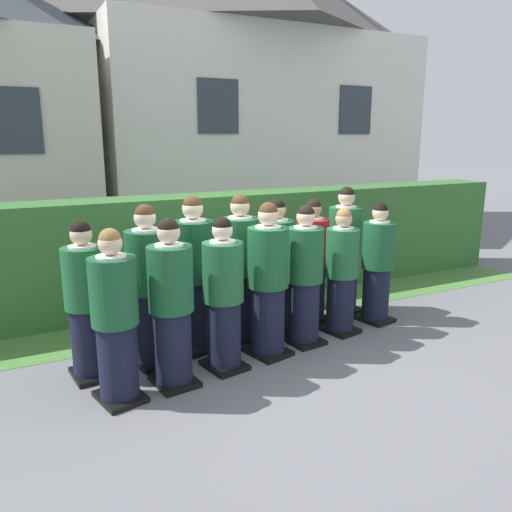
{
  "coord_description": "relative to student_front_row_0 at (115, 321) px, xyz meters",
  "views": [
    {
      "loc": [
        -2.42,
        -4.58,
        2.34
      ],
      "look_at": [
        0.0,
        0.29,
        1.05
      ],
      "focal_mm": 35.46,
      "sensor_mm": 36.0,
      "label": 1
    }
  ],
  "objects": [
    {
      "name": "ground_plane",
      "position": [
        1.66,
        0.28,
        -0.75
      ],
      "size": [
        60.0,
        60.0,
        0.0
      ],
      "primitive_type": "plane",
      "color": "slate"
    },
    {
      "name": "student_front_row_1",
      "position": [
        0.53,
        0.08,
        0.02
      ],
      "size": [
        0.44,
        0.51,
        1.63
      ],
      "color": "black",
      "rests_on": "ground"
    },
    {
      "name": "student_front_row_2",
      "position": [
        1.11,
        0.18,
        -0.0
      ],
      "size": [
        0.44,
        0.54,
        1.58
      ],
      "color": "black",
      "rests_on": "ground"
    },
    {
      "name": "student_rear_row_6",
      "position": [
        3.25,
        1.09,
        0.06
      ],
      "size": [
        0.46,
        0.54,
        1.7
      ],
      "color": "black",
      "rests_on": "ground"
    },
    {
      "name": "student_rear_row_1",
      "position": [
        0.47,
        0.65,
        0.05
      ],
      "size": [
        0.48,
        0.57,
        1.69
      ],
      "color": "black",
      "rests_on": "ground"
    },
    {
      "name": "student_front_row_0",
      "position": [
        0.0,
        0.0,
        0.0
      ],
      "size": [
        0.46,
        0.52,
        1.59
      ],
      "color": "black",
      "rests_on": "ground"
    },
    {
      "name": "school_building_main",
      "position": [
        5.14,
        7.92,
        2.88
      ],
      "size": [
        8.25,
        4.51,
        7.08
      ],
      "color": "silver",
      "rests_on": "ground"
    },
    {
      "name": "student_front_row_4",
      "position": [
        2.19,
        0.38,
        0.01
      ],
      "size": [
        0.43,
        0.5,
        1.61
      ],
      "color": "black",
      "rests_on": "ground"
    },
    {
      "name": "lawn_strip",
      "position": [
        1.66,
        1.56,
        -0.75
      ],
      "size": [
        10.68,
        0.9,
        0.01
      ],
      "primitive_type": "cube",
      "color": "#477A38",
      "rests_on": "ground"
    },
    {
      "name": "student_front_row_5",
      "position": [
        2.76,
        0.47,
        -0.03
      ],
      "size": [
        0.44,
        0.5,
        1.53
      ],
      "color": "black",
      "rests_on": "ground"
    },
    {
      "name": "student_rear_row_4",
      "position": [
        2.12,
        0.91,
        0.02
      ],
      "size": [
        0.44,
        0.54,
        1.62
      ],
      "color": "black",
      "rests_on": "ground"
    },
    {
      "name": "student_front_row_3",
      "position": [
        1.67,
        0.29,
        0.05
      ],
      "size": [
        0.49,
        0.56,
        1.68
      ],
      "color": "black",
      "rests_on": "ground"
    },
    {
      "name": "student_rear_row_0",
      "position": [
        -0.16,
        0.59,
        -0.01
      ],
      "size": [
        0.41,
        0.49,
        1.57
      ],
      "color": "black",
      "rests_on": "ground"
    },
    {
      "name": "student_front_row_6",
      "position": [
        3.39,
        0.58,
        -0.02
      ],
      "size": [
        0.44,
        0.5,
        1.54
      ],
      "color": "black",
      "rests_on": "ground"
    },
    {
      "name": "hedge",
      "position": [
        1.66,
        2.36,
        0.02
      ],
      "size": [
        10.68,
        0.7,
        1.54
      ],
      "color": "#33662D",
      "rests_on": "ground"
    },
    {
      "name": "student_in_red_blazer",
      "position": [
        2.68,
        0.99,
        -0.0
      ],
      "size": [
        0.46,
        0.52,
        1.58
      ],
      "color": "black",
      "rests_on": "ground"
    },
    {
      "name": "student_rear_row_2",
      "position": [
        1.02,
        0.78,
        0.07
      ],
      "size": [
        0.5,
        0.57,
        1.73
      ],
      "color": "black",
      "rests_on": "ground"
    },
    {
      "name": "student_rear_row_3",
      "position": [
        1.6,
        0.85,
        0.06
      ],
      "size": [
        0.44,
        0.52,
        1.71
      ],
      "color": "black",
      "rests_on": "ground"
    }
  ]
}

